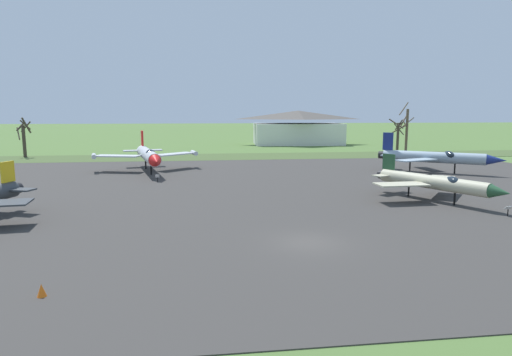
% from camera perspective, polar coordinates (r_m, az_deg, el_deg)
% --- Properties ---
extents(ground_plane, '(600.00, 600.00, 0.00)m').
position_cam_1_polar(ground_plane, '(27.07, 6.94, -8.54)').
color(ground_plane, '#4C6B33').
extents(asphalt_apron, '(84.68, 58.74, 0.05)m').
position_cam_1_polar(asphalt_apron, '(43.88, 1.27, -1.79)').
color(asphalt_apron, '#383533').
rests_on(asphalt_apron, ground).
extents(grass_verge_strip, '(144.68, 12.00, 0.06)m').
position_cam_1_polar(grass_verge_strip, '(78.71, -2.60, 2.84)').
color(grass_verge_strip, '#41552C').
rests_on(grass_verge_strip, ground).
extents(jet_fighter_front_right, '(14.42, 16.47, 5.32)m').
position_cam_1_polar(jet_fighter_front_right, '(59.56, -14.07, 2.97)').
color(jet_fighter_front_right, silver).
rests_on(jet_fighter_front_right, ground).
extents(info_placard_front_right, '(0.46, 0.29, 0.90)m').
position_cam_1_polar(info_placard_front_right, '(51.01, -12.89, 0.06)').
color(info_placard_front_right, black).
rests_on(info_placard_front_right, ground).
extents(jet_fighter_rear_center, '(9.63, 12.07, 3.92)m').
position_cam_1_polar(jet_fighter_rear_center, '(41.88, 22.43, -0.50)').
color(jet_fighter_rear_center, '#B7B293').
rests_on(jet_fighter_rear_center, ground).
extents(info_placard_rear_center, '(0.59, 0.31, 0.84)m').
position_cam_1_polar(info_placard_rear_center, '(38.65, 30.32, -3.63)').
color(info_placard_rear_center, black).
rests_on(info_placard_rear_center, ground).
extents(jet_fighter_rear_left, '(13.76, 12.19, 5.23)m').
position_cam_1_polar(jet_fighter_rear_left, '(61.90, 22.67, 2.57)').
color(jet_fighter_rear_left, '#8EA3B2').
rests_on(jet_fighter_rear_left, ground).
extents(bare_tree_far_left, '(2.56, 2.53, 7.14)m').
position_cam_1_polar(bare_tree_far_left, '(87.86, -28.30, 4.83)').
color(bare_tree_far_left, '#42382D').
rests_on(bare_tree_far_left, ground).
extents(bare_tree_left_of_center, '(3.85, 3.87, 6.79)m').
position_cam_1_polar(bare_tree_left_of_center, '(89.43, 18.22, 5.46)').
color(bare_tree_left_of_center, '#42382D').
rests_on(bare_tree_left_of_center, ground).
extents(bare_tree_center, '(3.25, 2.42, 10.01)m').
position_cam_1_polar(bare_tree_center, '(90.74, 19.23, 6.14)').
color(bare_tree_center, brown).
rests_on(bare_tree_center, ground).
extents(visitor_building, '(23.27, 13.61, 8.45)m').
position_cam_1_polar(visitor_building, '(109.85, 5.54, 6.58)').
color(visitor_building, silver).
rests_on(visitor_building, ground).
extents(traffic_cone, '(0.44, 0.44, 0.63)m').
position_cam_1_polar(traffic_cone, '(21.47, -26.45, -13.19)').
color(traffic_cone, orange).
rests_on(traffic_cone, ground).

